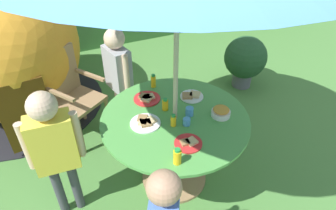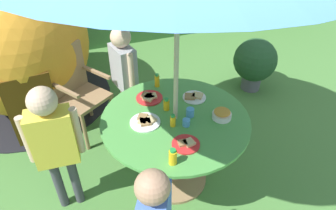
{
  "view_description": "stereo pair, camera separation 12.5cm",
  "coord_description": "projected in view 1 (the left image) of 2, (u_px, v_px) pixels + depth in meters",
  "views": [
    {
      "loc": [
        -0.83,
        -1.7,
        2.29
      ],
      "look_at": [
        -0.07,
        -0.01,
        0.89
      ],
      "focal_mm": 32.3,
      "sensor_mm": 36.0,
      "label": 1
    },
    {
      "loc": [
        -0.72,
        -1.75,
        2.29
      ],
      "look_at": [
        -0.07,
        -0.01,
        0.89
      ],
      "focal_mm": 32.3,
      "sensor_mm": 36.0,
      "label": 2
    }
  ],
  "objects": [
    {
      "name": "child_in_yellow_shirt",
      "position": [
        53.0,
        143.0,
        2.17
      ],
      "size": [
        0.41,
        0.2,
        1.2
      ],
      "rotation": [
        0.0,
        0.0,
        -0.07
      ],
      "color": "#3F3F47",
      "rests_on": "ground_plane"
    },
    {
      "name": "cup_near",
      "position": [
        187.0,
        122.0,
        2.36
      ],
      "size": [
        0.06,
        0.06,
        0.06
      ],
      "primitive_type": "cylinder",
      "color": "#4C99D8",
      "rests_on": "garden_table"
    },
    {
      "name": "plate_front_edge",
      "position": [
        145.0,
        122.0,
        2.37
      ],
      "size": [
        0.24,
        0.24,
        0.03
      ],
      "color": "white",
      "rests_on": "garden_table"
    },
    {
      "name": "child_in_grey_shirt",
      "position": [
        118.0,
        69.0,
        3.04
      ],
      "size": [
        0.23,
        0.4,
        1.18
      ],
      "rotation": [
        0.0,
        0.0,
        -1.35
      ],
      "color": "brown",
      "rests_on": "ground_plane"
    },
    {
      "name": "juice_bottle_near_right",
      "position": [
        177.0,
        156.0,
        2.02
      ],
      "size": [
        0.06,
        0.06,
        0.13
      ],
      "color": "yellow",
      "rests_on": "garden_table"
    },
    {
      "name": "plate_mid_left",
      "position": [
        147.0,
        98.0,
        2.64
      ],
      "size": [
        0.23,
        0.23,
        0.03
      ],
      "color": "red",
      "rests_on": "garden_table"
    },
    {
      "name": "plate_near_left",
      "position": [
        188.0,
        143.0,
        2.19
      ],
      "size": [
        0.21,
        0.21,
        0.03
      ],
      "color": "red",
      "rests_on": "garden_table"
    },
    {
      "name": "ground_plane",
      "position": [
        174.0,
        178.0,
        2.89
      ],
      "size": [
        10.0,
        10.0,
        0.02
      ],
      "primitive_type": "cube",
      "color": "#477A38"
    },
    {
      "name": "potted_plant",
      "position": [
        245.0,
        59.0,
        3.94
      ],
      "size": [
        0.55,
        0.55,
        0.7
      ],
      "color": "#595960",
      "rests_on": "ground_plane"
    },
    {
      "name": "juice_bottle_center_front",
      "position": [
        165.0,
        105.0,
        2.5
      ],
      "size": [
        0.05,
        0.05,
        0.11
      ],
      "color": "yellow",
      "rests_on": "garden_table"
    },
    {
      "name": "snack_bowl",
      "position": [
        221.0,
        112.0,
        2.44
      ],
      "size": [
        0.16,
        0.16,
        0.08
      ],
      "color": "white",
      "rests_on": "garden_table"
    },
    {
      "name": "dome_tent",
      "position": [
        2.0,
        44.0,
        3.31
      ],
      "size": [
        2.14,
        2.14,
        1.69
      ],
      "rotation": [
        0.0,
        0.0,
        0.1
      ],
      "color": "orange",
      "rests_on": "ground_plane"
    },
    {
      "name": "wooden_chair",
      "position": [
        70.0,
        92.0,
        3.07
      ],
      "size": [
        0.61,
        0.6,
        0.98
      ],
      "rotation": [
        0.0,
        0.0,
        0.6
      ],
      "color": "#93704C",
      "rests_on": "ground_plane"
    },
    {
      "name": "juice_bottle_far_left",
      "position": [
        153.0,
        81.0,
        2.77
      ],
      "size": [
        0.05,
        0.05,
        0.13
      ],
      "color": "yellow",
      "rests_on": "garden_table"
    },
    {
      "name": "plate_far_right",
      "position": [
        191.0,
        96.0,
        2.66
      ],
      "size": [
        0.21,
        0.21,
        0.03
      ],
      "color": "white",
      "rests_on": "garden_table"
    },
    {
      "name": "garden_table",
      "position": [
        175.0,
        137.0,
        2.57
      ],
      "size": [
        1.21,
        1.21,
        0.74
      ],
      "color": "#93704C",
      "rests_on": "ground_plane"
    },
    {
      "name": "cup_far",
      "position": [
        189.0,
        111.0,
        2.45
      ],
      "size": [
        0.07,
        0.07,
        0.07
      ],
      "primitive_type": "cylinder",
      "color": "#4C99D8",
      "rests_on": "garden_table"
    },
    {
      "name": "juice_bottle_center_back",
      "position": [
        173.0,
        121.0,
        2.34
      ],
      "size": [
        0.04,
        0.04,
        0.11
      ],
      "color": "yellow",
      "rests_on": "garden_table"
    }
  ]
}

